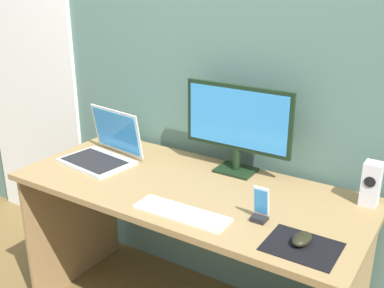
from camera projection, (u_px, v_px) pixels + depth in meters
The scene contains 11 objects.
wall_back at pixel (234, 61), 2.18m from camera, with size 6.00×0.04×2.50m, color #507166.
door_left at pixel (29, 76), 2.97m from camera, with size 0.82×0.02×2.02m, color white.
desk at pixel (188, 216), 2.09m from camera, with size 1.57×0.69×0.76m.
monitor at pixel (237, 124), 2.10m from camera, with size 0.53×0.14×0.42m.
speaker_right at pixel (371, 184), 1.85m from camera, with size 0.07×0.07×0.18m.
laptop at pixel (103, 151), 2.30m from camera, with size 0.37×0.32×0.25m.
fishbowl at pixel (125, 134), 2.48m from camera, with size 0.14×0.14×0.14m, color silver.
keyboard_external at pixel (182, 213), 1.80m from camera, with size 0.39×0.12×0.01m, color white.
mousepad at pixel (302, 247), 1.59m from camera, with size 0.25×0.20×0.00m, color black.
mouse at pixel (302, 239), 1.60m from camera, with size 0.06×0.10×0.04m, color black.
phone_in_dock at pixel (260, 209), 1.74m from camera, with size 0.06×0.06×0.14m.
Camera 1 is at (1.00, -1.55, 1.65)m, focal length 43.30 mm.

